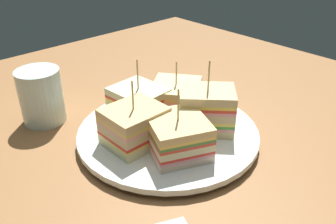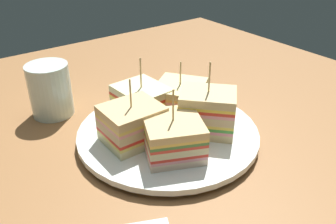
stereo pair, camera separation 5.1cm
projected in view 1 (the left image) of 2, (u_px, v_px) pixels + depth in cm
name	position (u px, v px, depth cm)	size (l,w,h in cm)	color
ground_plane	(168.00, 143.00, 54.10)	(99.57, 99.89, 1.80)	#936238
plate	(168.00, 133.00, 53.20)	(26.63, 26.63, 1.55)	white
sandwich_wedge_0	(135.00, 126.00, 48.79)	(6.65, 7.83, 9.38)	beige
sandwich_wedge_1	(178.00, 136.00, 46.96)	(10.11, 9.86, 9.31)	beige
sandwich_wedge_2	(206.00, 110.00, 51.76)	(9.74, 9.67, 10.73)	beige
sandwich_wedge_3	(176.00, 98.00, 56.43)	(10.44, 10.57, 8.63)	beige
sandwich_wedge_4	(139.00, 104.00, 54.62)	(8.26, 7.23, 9.73)	beige
drinking_glass	(42.00, 100.00, 56.56)	(6.76, 6.76, 8.72)	silver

